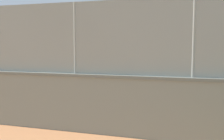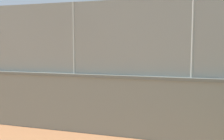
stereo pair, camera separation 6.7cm
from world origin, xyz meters
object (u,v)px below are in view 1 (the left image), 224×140
player_near_wall_returning (101,85)px  player_foreground_swinging (116,70)px  sports_ball (67,123)px  courtside_bench (220,107)px

player_near_wall_returning → player_foreground_swinging: player_foreground_swinging is taller
player_foreground_swinging → sports_ball: size_ratio=12.01×
player_near_wall_returning → sports_ball: size_ratio=10.83×
courtside_bench → player_foreground_swinging: bearing=-50.4°
player_foreground_swinging → courtside_bench: size_ratio=1.01×
player_foreground_swinging → courtside_bench: 7.62m
player_near_wall_returning → courtside_bench: 4.29m
sports_ball → player_near_wall_returning: bearing=-96.8°
player_near_wall_returning → player_foreground_swinging: 5.02m
player_foreground_swinging → player_near_wall_returning: bearing=97.5°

